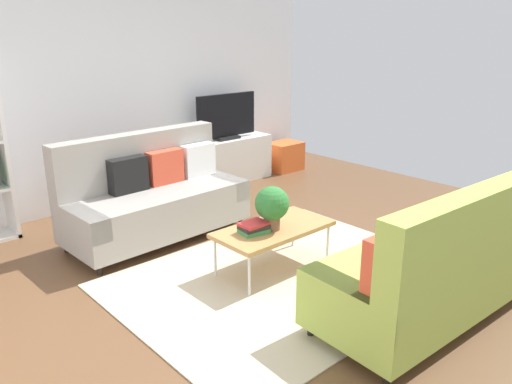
{
  "coord_description": "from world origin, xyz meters",
  "views": [
    {
      "loc": [
        -2.87,
        -3.11,
        2.14
      ],
      "look_at": [
        0.22,
        0.31,
        0.65
      ],
      "focal_mm": 35.5,
      "sensor_mm": 36.0,
      "label": 1
    }
  ],
  "objects_px": {
    "tv": "(226,117)",
    "couch_beige": "(154,196)",
    "potted_plant": "(272,205)",
    "coffee_table": "(274,230)",
    "tv_console": "(226,160)",
    "couch_green": "(433,268)",
    "storage_trunk": "(285,156)",
    "vase_0": "(190,140)",
    "table_book_0": "(254,231)",
    "bottle_0": "(203,137)"
  },
  "relations": [
    {
      "from": "tv",
      "to": "couch_beige",
      "type": "bearing_deg",
      "value": -150.25
    },
    {
      "from": "potted_plant",
      "to": "coffee_table",
      "type": "bearing_deg",
      "value": 28.31
    },
    {
      "from": "coffee_table",
      "to": "tv_console",
      "type": "distance_m",
      "value": 2.9
    },
    {
      "from": "couch_green",
      "to": "storage_trunk",
      "type": "relative_size",
      "value": 3.73
    },
    {
      "from": "coffee_table",
      "to": "vase_0",
      "type": "distance_m",
      "value": 2.72
    },
    {
      "from": "coffee_table",
      "to": "table_book_0",
      "type": "xyz_separation_m",
      "value": [
        -0.23,
        0.02,
        0.05
      ]
    },
    {
      "from": "couch_green",
      "to": "storage_trunk",
      "type": "bearing_deg",
      "value": 62.15
    },
    {
      "from": "vase_0",
      "to": "bottle_0",
      "type": "xyz_separation_m",
      "value": [
        0.14,
        -0.09,
        0.03
      ]
    },
    {
      "from": "coffee_table",
      "to": "storage_trunk",
      "type": "height_order",
      "value": "storage_trunk"
    },
    {
      "from": "tv",
      "to": "table_book_0",
      "type": "xyz_separation_m",
      "value": [
        -1.69,
        -2.46,
        -0.51
      ]
    },
    {
      "from": "storage_trunk",
      "to": "vase_0",
      "type": "bearing_deg",
      "value": 174.9
    },
    {
      "from": "tv_console",
      "to": "potted_plant",
      "type": "distance_m",
      "value": 2.96
    },
    {
      "from": "vase_0",
      "to": "couch_beige",
      "type": "bearing_deg",
      "value": -138.44
    },
    {
      "from": "coffee_table",
      "to": "bottle_0",
      "type": "distance_m",
      "value": 2.69
    },
    {
      "from": "couch_beige",
      "to": "tv",
      "type": "relative_size",
      "value": 1.93
    },
    {
      "from": "storage_trunk",
      "to": "table_book_0",
      "type": "height_order",
      "value": "table_book_0"
    },
    {
      "from": "couch_beige",
      "to": "storage_trunk",
      "type": "height_order",
      "value": "couch_beige"
    },
    {
      "from": "couch_beige",
      "to": "vase_0",
      "type": "height_order",
      "value": "couch_beige"
    },
    {
      "from": "coffee_table",
      "to": "storage_trunk",
      "type": "relative_size",
      "value": 2.12
    },
    {
      "from": "coffee_table",
      "to": "tv",
      "type": "distance_m",
      "value": 2.94
    },
    {
      "from": "coffee_table",
      "to": "bottle_0",
      "type": "relative_size",
      "value": 5.98
    },
    {
      "from": "vase_0",
      "to": "bottle_0",
      "type": "bearing_deg",
      "value": -31.96
    },
    {
      "from": "tv_console",
      "to": "table_book_0",
      "type": "bearing_deg",
      "value": -124.23
    },
    {
      "from": "table_book_0",
      "to": "potted_plant",
      "type": "bearing_deg",
      "value": -14.42
    },
    {
      "from": "coffee_table",
      "to": "potted_plant",
      "type": "distance_m",
      "value": 0.26
    },
    {
      "from": "storage_trunk",
      "to": "potted_plant",
      "type": "xyz_separation_m",
      "value": [
        -2.61,
        -2.43,
        0.43
      ]
    },
    {
      "from": "tv_console",
      "to": "table_book_0",
      "type": "xyz_separation_m",
      "value": [
        -1.69,
        -2.48,
        0.12
      ]
    },
    {
      "from": "tv",
      "to": "storage_trunk",
      "type": "relative_size",
      "value": 1.92
    },
    {
      "from": "couch_beige",
      "to": "bottle_0",
      "type": "height_order",
      "value": "couch_beige"
    },
    {
      "from": "potted_plant",
      "to": "table_book_0",
      "type": "height_order",
      "value": "potted_plant"
    },
    {
      "from": "potted_plant",
      "to": "storage_trunk",
      "type": "bearing_deg",
      "value": 42.92
    },
    {
      "from": "tv_console",
      "to": "storage_trunk",
      "type": "relative_size",
      "value": 2.69
    },
    {
      "from": "bottle_0",
      "to": "tv",
      "type": "bearing_deg",
      "value": 2.63
    },
    {
      "from": "coffee_table",
      "to": "tv",
      "type": "relative_size",
      "value": 1.1
    },
    {
      "from": "tv_console",
      "to": "table_book_0",
      "type": "relative_size",
      "value": 5.83
    },
    {
      "from": "tv",
      "to": "tv_console",
      "type": "bearing_deg",
      "value": 90.0
    },
    {
      "from": "tv",
      "to": "bottle_0",
      "type": "height_order",
      "value": "tv"
    },
    {
      "from": "couch_green",
      "to": "potted_plant",
      "type": "relative_size",
      "value": 4.85
    },
    {
      "from": "bottle_0",
      "to": "coffee_table",
      "type": "bearing_deg",
      "value": -112.66
    },
    {
      "from": "couch_beige",
      "to": "bottle_0",
      "type": "distance_m",
      "value": 1.78
    },
    {
      "from": "couch_green",
      "to": "tv",
      "type": "relative_size",
      "value": 1.94
    },
    {
      "from": "tv",
      "to": "bottle_0",
      "type": "relative_size",
      "value": 5.44
    },
    {
      "from": "tv",
      "to": "bottle_0",
      "type": "bearing_deg",
      "value": -177.37
    },
    {
      "from": "couch_beige",
      "to": "coffee_table",
      "type": "relative_size",
      "value": 1.75
    },
    {
      "from": "tv",
      "to": "vase_0",
      "type": "relative_size",
      "value": 8.05
    },
    {
      "from": "tv",
      "to": "storage_trunk",
      "type": "distance_m",
      "value": 1.32
    },
    {
      "from": "table_book_0",
      "to": "tv_console",
      "type": "bearing_deg",
      "value": 55.77
    },
    {
      "from": "tv",
      "to": "potted_plant",
      "type": "distance_m",
      "value": 2.94
    },
    {
      "from": "couch_green",
      "to": "tv",
      "type": "height_order",
      "value": "tv"
    },
    {
      "from": "tv",
      "to": "bottle_0",
      "type": "distance_m",
      "value": 0.49
    }
  ]
}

